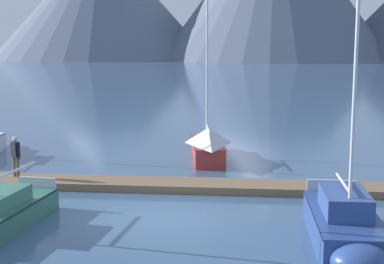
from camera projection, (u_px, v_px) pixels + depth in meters
ground_plane at (163, 219)px, 19.12m from camera, size 700.00×700.00×0.00m
dock at (184, 185)px, 23.00m from camera, size 27.58×3.42×0.30m
sailboat_mid_dock_port at (207, 143)px, 28.78m from camera, size 2.49×5.81×8.91m
sailboat_mid_dock_starboard at (345, 226)px, 16.36m from camera, size 2.18×5.95×9.15m
person_on_dock at (16, 154)px, 23.65m from camera, size 0.51×0.39×1.69m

